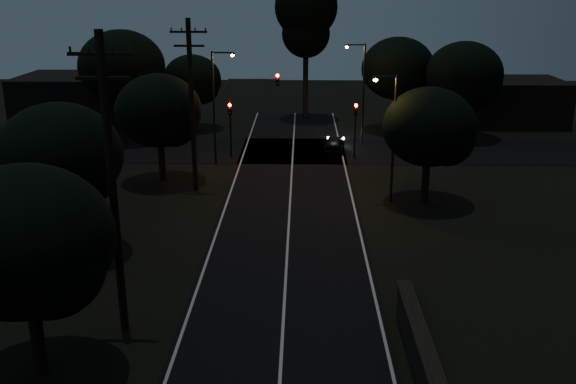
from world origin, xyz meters
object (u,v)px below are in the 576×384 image
object	(u,v)px
utility_pole_mid	(112,183)
signal_mast	(253,100)
tall_pine	(306,16)
streetlight_b	(361,87)
car	(334,144)
utility_pole_far	(192,103)
streetlight_c	(391,130)
signal_right	(355,120)
streetlight_a	(216,100)
signal_left	(230,120)

from	to	relation	value
utility_pole_mid	signal_mast	xyz separation A→B (m)	(3.09, 24.99, -1.40)
signal_mast	tall_pine	bearing A→B (deg)	75.38
utility_pole_mid	streetlight_b	size ratio (longest dim) A/B	1.38
car	streetlight_b	bearing A→B (deg)	-127.54
signal_mast	car	world-z (taller)	signal_mast
utility_pole_mid	signal_mast	bearing A→B (deg)	82.96
utility_pole_far	signal_mast	xyz separation A→B (m)	(3.09, 7.99, -1.15)
car	signal_mast	bearing A→B (deg)	23.29
streetlight_c	car	distance (m)	12.68
utility_pole_far	streetlight_b	xyz separation A→B (m)	(11.31, 12.00, -0.85)
utility_pole_mid	streetlight_b	world-z (taller)	utility_pole_mid
streetlight_c	signal_right	bearing A→B (deg)	97.02
utility_pole_mid	streetlight_a	distance (m)	23.04
tall_pine	signal_mast	bearing A→B (deg)	-104.62
signal_mast	utility_pole_mid	bearing A→B (deg)	-97.04
signal_right	streetlight_c	distance (m)	10.18
signal_left	streetlight_c	bearing A→B (deg)	-43.76
tall_pine	signal_right	distance (m)	16.82
signal_left	signal_mast	size ratio (longest dim) A/B	0.66
signal_left	streetlight_b	bearing A→B (deg)	22.05
signal_left	streetlight_a	xyz separation A→B (m)	(-0.71, -1.99, 1.80)
signal_left	car	distance (m)	8.31
signal_left	streetlight_b	xyz separation A→B (m)	(9.91, 4.01, 1.80)
streetlight_c	streetlight_b	bearing A→B (deg)	92.14
streetlight_b	streetlight_a	bearing A→B (deg)	-150.52
streetlight_b	signal_mast	bearing A→B (deg)	-154.01
signal_left	signal_right	world-z (taller)	same
utility_pole_far	signal_left	size ratio (longest dim) A/B	2.56
signal_left	signal_right	xyz separation A→B (m)	(9.20, 0.00, 0.00)
utility_pole_far	signal_left	bearing A→B (deg)	80.06
car	signal_left	bearing A→B (deg)	19.85
utility_pole_mid	utility_pole_far	size ratio (longest dim) A/B	1.05
streetlight_c	utility_pole_far	bearing A→B (deg)	170.40
signal_right	signal_mast	distance (m)	7.66
signal_left	utility_pole_far	bearing A→B (deg)	-99.94
signal_left	car	world-z (taller)	signal_left
tall_pine	signal_left	bearing A→B (deg)	-110.46
signal_right	signal_mast	size ratio (longest dim) A/B	0.66
utility_pole_far	signal_right	bearing A→B (deg)	37.00
utility_pole_far	signal_right	size ratio (longest dim) A/B	2.56
utility_pole_mid	streetlight_a	size ratio (longest dim) A/B	1.38
signal_left	streetlight_a	size ratio (longest dim) A/B	0.51
signal_mast	streetlight_c	bearing A→B (deg)	-48.81
signal_mast	streetlight_a	xyz separation A→B (m)	(-2.39, -1.99, 0.30)
car	utility_pole_mid	bearing A→B (deg)	77.65
signal_left	streetlight_b	distance (m)	10.84
streetlight_b	car	size ratio (longest dim) A/B	2.18
tall_pine	streetlight_c	xyz separation A→B (m)	(4.83, -25.00, -5.16)
signal_left	streetlight_b	size ratio (longest dim) A/B	0.51
tall_pine	signal_left	xyz separation A→B (m)	(-5.60, -15.01, -6.67)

